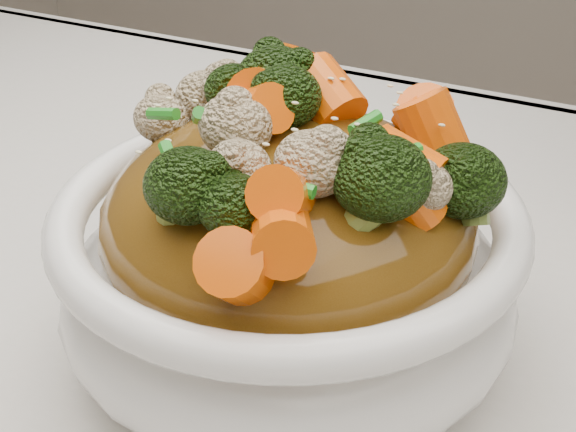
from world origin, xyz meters
The scene contains 8 objects.
tablecloth centered at (0.00, 0.00, 0.73)m, with size 1.20×0.80×0.04m, color silver.
bowl centered at (0.05, -0.01, 0.80)m, with size 0.24×0.24×0.09m, color white, non-canonical shape.
sauce_base centered at (0.05, -0.01, 0.83)m, with size 0.19×0.19×0.10m, color #5B3B0F.
carrots centered at (0.05, -0.01, 0.90)m, with size 0.19×0.19×0.05m, color #EF5A07, non-canonical shape.
broccoli centered at (0.05, -0.01, 0.90)m, with size 0.19×0.19×0.05m, color black, non-canonical shape.
cauliflower centered at (0.05, -0.01, 0.89)m, with size 0.19×0.19×0.04m, color tan, non-canonical shape.
scallions centered at (0.05, -0.01, 0.90)m, with size 0.14×0.14×0.02m, color #20821E, non-canonical shape.
sesame_seeds centered at (0.05, -0.01, 0.90)m, with size 0.17×0.17×0.01m, color beige, non-canonical shape.
Camera 1 is at (0.21, -0.32, 1.04)m, focal length 50.00 mm.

